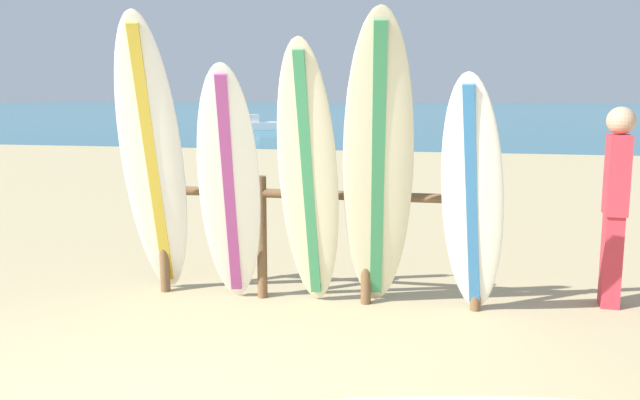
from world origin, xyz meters
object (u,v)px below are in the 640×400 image
(surfboard_leaning_far_left, at_px, (153,162))
(surfboard_leaning_center_left, at_px, (309,180))
(surfboard_rack, at_px, (313,224))
(surfboard_leaning_center, at_px, (378,169))
(surfboard_leaning_center_right, at_px, (472,201))
(small_boat_offshore, at_px, (248,124))
(beachgoer_standing, at_px, (615,198))
(surfboard_leaning_left, at_px, (230,190))

(surfboard_leaning_far_left, bearing_deg, surfboard_leaning_center_left, -2.79)
(surfboard_rack, bearing_deg, surfboard_leaning_center, -30.49)
(surfboard_leaning_center_right, relative_size, small_boat_offshore, 0.67)
(surfboard_leaning_center_right, height_order, beachgoer_standing, surfboard_leaning_center_right)
(surfboard_leaning_center, xyz_separation_m, surfboard_leaning_center_right, (0.74, -0.01, -0.23))
(surfboard_rack, distance_m, surfboard_leaning_center_left, 0.58)
(surfboard_leaning_center_left, height_order, surfboard_leaning_center_right, surfboard_leaning_center_left)
(surfboard_rack, distance_m, surfboard_leaning_far_left, 1.49)
(beachgoer_standing, bearing_deg, surfboard_rack, -172.06)
(surfboard_leaning_far_left, distance_m, surfboard_leaning_left, 0.76)
(surfboard_leaning_left, height_order, surfboard_leaning_center_right, surfboard_leaning_left)
(surfboard_leaning_far_left, distance_m, surfboard_leaning_center_left, 1.40)
(surfboard_leaning_far_left, relative_size, surfboard_leaning_center_right, 1.24)
(surfboard_leaning_center, bearing_deg, surfboard_leaning_far_left, 178.44)
(surfboard_leaning_left, height_order, surfboard_leaning_center, surfboard_leaning_center)
(surfboard_leaning_center_left, bearing_deg, small_boat_offshore, 108.50)
(beachgoer_standing, bearing_deg, small_boat_offshore, 114.04)
(surfboard_leaning_left, distance_m, surfboard_leaning_center_right, 1.98)
(surfboard_leaning_center_left, xyz_separation_m, beachgoer_standing, (2.51, 0.73, -0.18))
(surfboard_leaning_left, distance_m, small_boat_offshore, 26.65)
(surfboard_leaning_center_right, xyz_separation_m, small_boat_offshore, (-9.82, 25.43, -0.74))
(small_boat_offshore, bearing_deg, surfboard_leaning_left, -72.88)
(surfboard_leaning_far_left, xyz_separation_m, beachgoer_standing, (3.90, 0.66, -0.30))
(surfboard_leaning_far_left, bearing_deg, surfboard_leaning_center_right, -1.33)
(surfboard_leaning_center, bearing_deg, surfboard_leaning_center_right, -0.75)
(surfboard_leaning_center_left, bearing_deg, beachgoer_standing, 16.13)
(surfboard_rack, bearing_deg, small_boat_offshore, 108.67)
(surfboard_leaning_far_left, relative_size, surfboard_leaning_center, 1.01)
(surfboard_rack, height_order, surfboard_leaning_far_left, surfboard_leaning_far_left)
(beachgoer_standing, xyz_separation_m, small_boat_offshore, (-11.02, 24.71, -0.69))
(surfboard_leaning_center_left, xyz_separation_m, surfboard_leaning_center, (0.56, 0.01, 0.10))
(surfboard_leaning_far_left, xyz_separation_m, surfboard_leaning_center_left, (1.39, -0.07, -0.11))
(surfboard_leaning_far_left, xyz_separation_m, surfboard_leaning_center, (1.95, -0.05, -0.01))
(surfboard_leaning_left, bearing_deg, surfboard_leaning_far_left, 172.67)
(surfboard_rack, distance_m, beachgoer_standing, 2.59)
(surfboard_leaning_center_right, relative_size, beachgoer_standing, 1.16)
(surfboard_leaning_left, height_order, beachgoer_standing, surfboard_leaning_left)
(surfboard_leaning_far_left, distance_m, beachgoer_standing, 3.97)
(small_boat_offshore, bearing_deg, surfboard_leaning_center, -70.36)
(surfboard_leaning_far_left, relative_size, surfboard_leaning_center_left, 1.10)
(surfboard_rack, distance_m, surfboard_leaning_left, 0.82)
(surfboard_leaning_far_left, relative_size, small_boat_offshore, 0.83)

